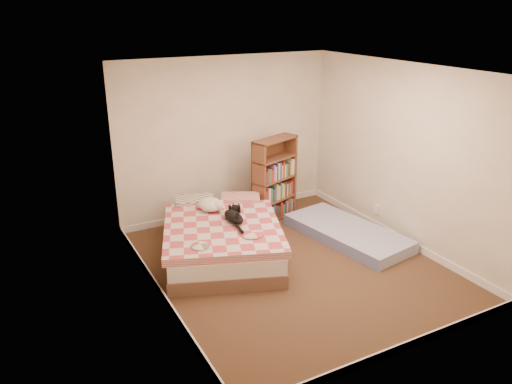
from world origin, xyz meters
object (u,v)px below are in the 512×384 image
floor_mattress (347,233)px  black_cat (233,216)px  bookshelf (274,188)px  bed (221,237)px  white_dog (212,205)px

floor_mattress → black_cat: bearing=159.3°
bookshelf → black_cat: bookshelf is taller
bookshelf → black_cat: size_ratio=1.81×
bed → white_dog: 0.50m
white_dog → floor_mattress: bearing=-8.2°
bed → floor_mattress: bearing=6.9°
bed → white_dog: bearing=104.9°
white_dog → bed: bearing=-79.4°
white_dog → bookshelf: bearing=32.6°
black_cat → white_dog: size_ratio=1.67×
floor_mattress → bookshelf: bearing=107.1°
bed → white_dog: (0.03, 0.37, 0.33)m
black_cat → white_dog: (-0.11, 0.46, 0.02)m
bed → white_dog: size_ratio=5.54×
bed → bookshelf: bearing=50.6°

